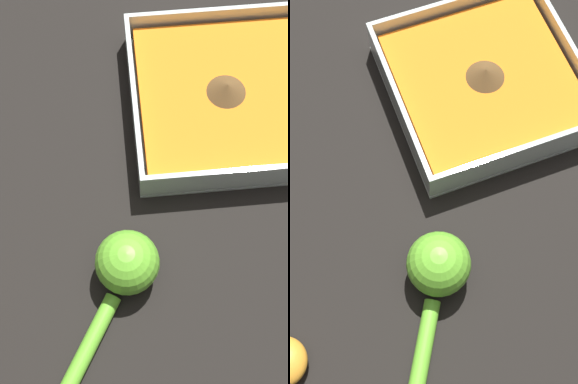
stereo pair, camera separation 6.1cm
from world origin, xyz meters
The scene contains 3 objects.
ground_plane centered at (0.00, 0.00, 0.00)m, with size 4.00×4.00×0.00m, color black.
square_dish centered at (-0.03, 0.05, 0.02)m, with size 0.23×0.23×0.05m.
lemon_squeezer centered at (-0.17, -0.16, 0.03)m, with size 0.12×0.16×0.07m.
Camera 1 is at (-0.16, -0.30, 0.59)m, focal length 50.00 mm.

